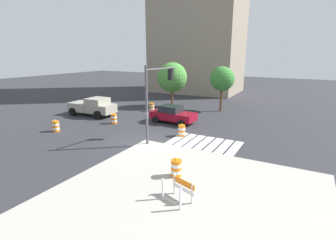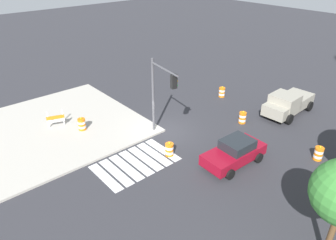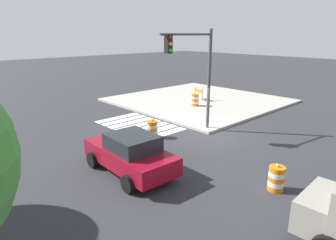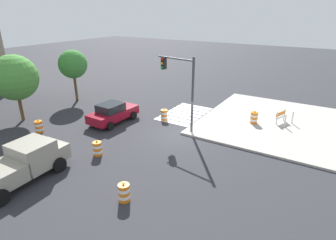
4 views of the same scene
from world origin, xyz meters
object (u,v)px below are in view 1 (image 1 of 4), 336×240
at_px(traffic_barrel_median_far, 152,107).
at_px(traffic_light_pole, 157,90).
at_px(traffic_barrel_crosswalk_end, 114,119).
at_px(street_tree_streetside_near, 222,79).
at_px(street_tree_streetside_mid, 172,77).
at_px(pickup_truck, 94,107).
at_px(traffic_barrel_near_corner, 182,131).
at_px(traffic_barrel_on_sidewalk, 176,168).
at_px(traffic_barrel_median_near, 56,126).
at_px(sports_car, 173,114).
at_px(construction_barricade, 181,188).

bearing_deg(traffic_barrel_median_far, traffic_light_pole, -55.45).
height_order(traffic_barrel_crosswalk_end, street_tree_streetside_near, street_tree_streetside_near).
height_order(traffic_barrel_crosswalk_end, street_tree_streetside_mid, street_tree_streetside_mid).
bearing_deg(pickup_truck, traffic_light_pole, -20.73).
height_order(traffic_light_pole, street_tree_streetside_near, traffic_light_pole).
xyz_separation_m(traffic_barrel_near_corner, traffic_barrel_on_sidewalk, (2.88, -6.63, 0.15)).
bearing_deg(traffic_light_pole, traffic_barrel_crosswalk_end, 158.92).
height_order(traffic_barrel_near_corner, traffic_barrel_on_sidewalk, traffic_barrel_on_sidewalk).
xyz_separation_m(traffic_barrel_median_near, traffic_barrel_median_far, (2.89, 10.61, 0.00)).
bearing_deg(sports_car, traffic_barrel_near_corner, -52.22).
relative_size(sports_car, traffic_barrel_on_sidewalk, 4.29).
bearing_deg(traffic_light_pole, traffic_barrel_near_corner, 62.99).
bearing_deg(traffic_barrel_median_far, street_tree_streetside_near, 28.48).
xyz_separation_m(traffic_light_pole, street_tree_streetside_near, (0.95, 12.42, -0.25)).
height_order(sports_car, traffic_barrel_near_corner, sports_car).
xyz_separation_m(traffic_barrel_near_corner, traffic_light_pole, (-1.03, -2.03, 3.46)).
relative_size(traffic_barrel_on_sidewalk, traffic_light_pole, 0.19).
bearing_deg(traffic_barrel_median_far, sports_car, -36.91).
bearing_deg(traffic_barrel_median_far, pickup_truck, -131.03).
xyz_separation_m(traffic_barrel_crosswalk_end, street_tree_streetside_near, (7.19, 10.01, 3.21)).
distance_m(traffic_barrel_median_far, street_tree_streetside_near, 8.50).
distance_m(traffic_light_pole, street_tree_streetside_mid, 13.11).
xyz_separation_m(pickup_truck, street_tree_streetside_mid, (5.03, 8.21, 2.62)).
distance_m(construction_barricade, street_tree_streetside_near, 19.61).
xyz_separation_m(traffic_barrel_near_corner, construction_barricade, (4.07, -8.54, 0.27)).
distance_m(traffic_barrel_median_far, street_tree_streetside_mid, 4.70).
relative_size(traffic_barrel_median_near, street_tree_streetside_near, 0.20).
xyz_separation_m(pickup_truck, traffic_barrel_near_corner, (11.20, -1.82, -0.52)).
bearing_deg(traffic_barrel_crosswalk_end, street_tree_streetside_mid, 83.47).
bearing_deg(street_tree_streetside_mid, traffic_barrel_median_near, -104.89).
bearing_deg(pickup_truck, traffic_barrel_median_near, -77.29).
relative_size(traffic_barrel_near_corner, construction_barricade, 0.72).
bearing_deg(street_tree_streetside_near, pickup_truck, -142.35).
height_order(pickup_truck, traffic_barrel_crosswalk_end, pickup_truck).
bearing_deg(traffic_barrel_crosswalk_end, traffic_barrel_median_near, -121.04).
bearing_deg(traffic_barrel_on_sidewalk, traffic_barrel_median_far, 126.67).
distance_m(sports_car, traffic_light_pole, 6.36).
bearing_deg(street_tree_streetside_near, traffic_barrel_median_near, -124.31).
bearing_deg(traffic_barrel_crosswalk_end, traffic_light_pole, -21.08).
relative_size(street_tree_streetside_near, street_tree_streetside_mid, 0.94).
xyz_separation_m(traffic_barrel_on_sidewalk, traffic_light_pole, (-3.91, 4.60, 3.31)).
bearing_deg(sports_car, street_tree_streetside_near, 70.70).
relative_size(traffic_barrel_median_near, traffic_barrel_on_sidewalk, 1.00).
xyz_separation_m(construction_barricade, street_tree_streetside_mid, (-10.24, 18.57, 2.87)).
relative_size(traffic_barrel_near_corner, street_tree_streetside_near, 0.20).
distance_m(street_tree_streetside_near, street_tree_streetside_mid, 6.09).
height_order(traffic_barrel_median_far, traffic_light_pole, traffic_light_pole).
xyz_separation_m(traffic_barrel_near_corner, traffic_barrel_median_near, (-9.89, -3.97, 0.00)).
bearing_deg(traffic_barrel_on_sidewalk, street_tree_streetside_near, 99.88).
relative_size(sports_car, traffic_barrel_median_near, 4.29).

